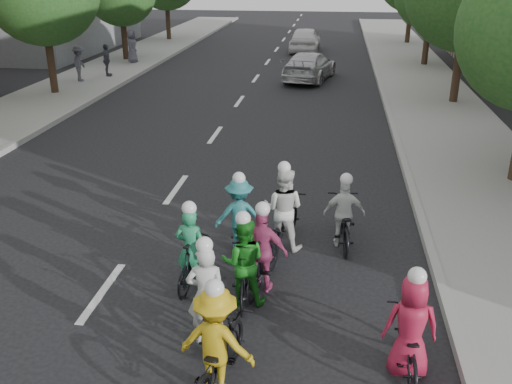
% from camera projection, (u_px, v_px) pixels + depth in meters
% --- Properties ---
extents(ground, '(120.00, 120.00, 0.00)m').
position_uv_depth(ground, '(102.00, 292.00, 10.26)').
color(ground, black).
rests_on(ground, ground).
extents(curb_left, '(0.18, 80.00, 0.18)m').
position_uv_depth(curb_left, '(48.00, 126.00, 20.17)').
color(curb_left, '#999993').
rests_on(curb_left, ground).
extents(sidewalk_right, '(4.00, 80.00, 0.15)m').
position_uv_depth(sidewalk_right, '(458.00, 143.00, 18.38)').
color(sidewalk_right, gray).
rests_on(sidewalk_right, ground).
extents(curb_right, '(0.18, 80.00, 0.18)m').
position_uv_depth(curb_right, '(396.00, 140.00, 18.62)').
color(curb_right, '#999993').
rests_on(curb_right, ground).
extents(cyclist_0, '(0.80, 1.68, 1.82)m').
position_uv_depth(cyclist_0, '(208.00, 307.00, 8.81)').
color(cyclist_0, black).
rests_on(cyclist_0, ground).
extents(cyclist_1, '(0.82, 1.69, 1.73)m').
position_uv_depth(cyclist_1, '(244.00, 268.00, 9.79)').
color(cyclist_1, black).
rests_on(cyclist_1, ground).
extents(cyclist_2, '(1.14, 1.97, 1.78)m').
position_uv_depth(cyclist_2, '(217.00, 350.00, 7.73)').
color(cyclist_2, black).
rests_on(cyclist_2, ground).
extents(cyclist_3, '(0.99, 1.81, 1.73)m').
position_uv_depth(cyclist_3, '(263.00, 257.00, 10.17)').
color(cyclist_3, black).
rests_on(cyclist_3, ground).
extents(cyclist_4, '(0.79, 1.64, 1.73)m').
position_uv_depth(cyclist_4, '(409.00, 335.00, 8.11)').
color(cyclist_4, black).
rests_on(cyclist_4, ground).
extents(cyclist_5, '(0.61, 1.61, 1.71)m').
position_uv_depth(cyclist_5, '(192.00, 257.00, 10.26)').
color(cyclist_5, black).
rests_on(cyclist_5, ground).
extents(cyclist_6, '(1.01, 2.00, 1.88)m').
position_uv_depth(cyclist_6, '(283.00, 216.00, 11.70)').
color(cyclist_6, black).
rests_on(cyclist_6, ground).
extents(cyclist_7, '(1.09, 1.52, 1.70)m').
position_uv_depth(cyclist_7, '(240.00, 219.00, 11.58)').
color(cyclist_7, black).
rests_on(cyclist_7, ground).
extents(cyclist_8, '(0.88, 1.88, 1.61)m').
position_uv_depth(cyclist_8, '(344.00, 219.00, 11.81)').
color(cyclist_8, black).
rests_on(cyclist_8, ground).
extents(follow_car_lead, '(2.77, 4.98, 1.37)m').
position_uv_depth(follow_car_lead, '(309.00, 66.00, 27.96)').
color(follow_car_lead, '#BCBBC1').
rests_on(follow_car_lead, ground).
extents(follow_car_trail, '(1.87, 4.60, 1.56)m').
position_uv_depth(follow_car_trail, '(305.00, 39.00, 36.55)').
color(follow_car_trail, white).
rests_on(follow_car_trail, ground).
extents(spectator_0, '(0.75, 1.14, 1.66)m').
position_uv_depth(spectator_0, '(79.00, 63.00, 26.96)').
color(spectator_0, '#4D4C58').
rests_on(spectator_0, sidewalk_left).
extents(spectator_1, '(0.62, 0.99, 1.57)m').
position_uv_depth(spectator_1, '(107.00, 60.00, 28.11)').
color(spectator_1, '#4F4E5B').
rests_on(spectator_1, sidewalk_left).
extents(spectator_2, '(0.65, 0.92, 1.79)m').
position_uv_depth(spectator_2, '(132.00, 46.00, 31.78)').
color(spectator_2, '#514F5C').
rests_on(spectator_2, sidewalk_left).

